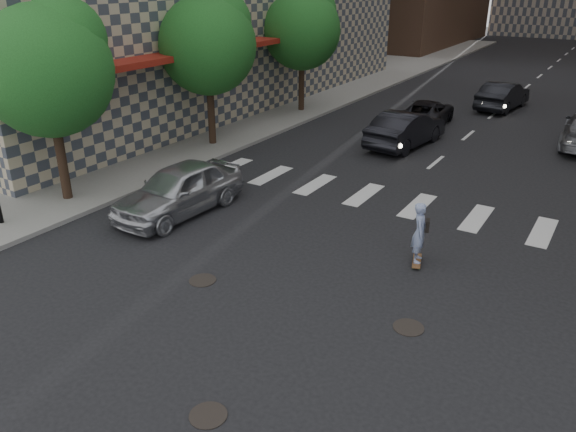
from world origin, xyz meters
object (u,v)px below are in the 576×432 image
object	(u,v)px
silver_sedan	(179,189)
traffic_car_c	(427,112)
traffic_car_e	(503,96)
tree_a	(50,65)
tree_c	(304,26)
tree_b	(210,41)
traffic_car_a	(406,129)
skateboarder	(420,233)

from	to	relation	value
silver_sedan	traffic_car_c	size ratio (longest dim) A/B	1.04
silver_sedan	traffic_car_e	xyz separation A→B (m)	(5.54, 21.46, -0.04)
traffic_car_c	traffic_car_e	bearing A→B (deg)	-118.84
tree_a	silver_sedan	world-z (taller)	tree_a
traffic_car_e	tree_c	bearing A→B (deg)	41.60
tree_a	tree_b	size ratio (longest dim) A/B	1.00
tree_c	traffic_car_a	xyz separation A→B (m)	(7.45, -3.52, -3.84)
skateboarder	traffic_car_a	xyz separation A→B (m)	(-4.41, 10.60, -0.13)
tree_a	skateboarder	world-z (taller)	tree_a
tree_a	silver_sedan	bearing A→B (deg)	16.52
tree_c	silver_sedan	distance (m)	15.81
tree_a	silver_sedan	size ratio (longest dim) A/B	1.36
traffic_car_a	traffic_car_e	world-z (taller)	traffic_car_a
tree_b	tree_a	bearing A→B (deg)	-90.00
skateboarder	traffic_car_c	distance (m)	15.70
silver_sedan	traffic_car_c	distance (m)	15.92
traffic_car_c	skateboarder	bearing A→B (deg)	102.68
skateboarder	traffic_car_e	world-z (taller)	skateboarder
tree_b	skateboarder	world-z (taller)	tree_b
skateboarder	silver_sedan	distance (m)	7.94
tree_a	traffic_car_e	bearing A→B (deg)	67.25
tree_a	traffic_car_a	distance (m)	15.04
silver_sedan	tree_b	bearing A→B (deg)	123.04
tree_b	skateboarder	size ratio (longest dim) A/B	3.69
skateboarder	traffic_car_a	size ratio (longest dim) A/B	0.37
silver_sedan	traffic_car_a	xyz separation A→B (m)	(3.50, 11.31, -0.02)
tree_c	traffic_car_a	distance (m)	9.09
tree_a	traffic_car_a	bearing A→B (deg)	59.15
silver_sedan	skateboarder	bearing A→B (deg)	8.07
tree_b	traffic_car_a	xyz separation A→B (m)	(7.45, 4.48, -3.84)
tree_b	traffic_car_c	size ratio (longest dim) A/B	1.42
traffic_car_a	silver_sedan	bearing A→B (deg)	79.35
tree_a	tree_c	world-z (taller)	same
tree_c	traffic_car_c	distance (m)	8.08
silver_sedan	tree_c	bearing A→B (deg)	107.89
tree_a	silver_sedan	xyz separation A→B (m)	(3.95, 1.17, -3.82)
tree_c	skateboarder	xyz separation A→B (m)	(11.86, -14.12, -3.71)
tree_b	tree_c	bearing A→B (deg)	90.00
tree_a	traffic_car_c	distance (m)	18.62
tree_c	traffic_car_c	bearing A→B (deg)	6.54
silver_sedan	traffic_car_e	distance (m)	22.17
tree_c	traffic_car_e	bearing A→B (deg)	34.95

